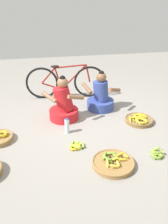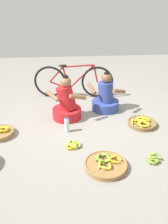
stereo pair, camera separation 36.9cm
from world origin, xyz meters
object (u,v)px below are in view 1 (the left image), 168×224
Objects in this scene: vendor_woman_front at (64,105)px; vendor_woman_behind at (101,97)px; bicycle_leaning at (66,82)px; loose_bananas_mid_right at (77,146)px; loose_bananas_mid_left at (157,154)px; banana_basket_back_center at (139,120)px; banana_basket_front_center at (113,163)px; water_bottle at (67,126)px.

vendor_woman_behind is at bearing 19.91° from vendor_woman_front.
loose_bananas_mid_right is (-0.10, -1.90, -0.33)m from bicycle_leaning.
loose_bananas_mid_right is 1.15m from loose_bananas_mid_left.
banana_basket_back_center is 1.32m from loose_bananas_mid_right.
vendor_woman_front is 1.66× the size of banana_basket_back_center.
loose_bananas_mid_left is at bearing -76.49° from vendor_woman_behind.
vendor_woman_behind is 1.73m from banana_basket_front_center.
loose_bananas_mid_right is (-1.21, -0.53, -0.02)m from banana_basket_back_center.
vendor_woman_behind is 3.18× the size of loose_bananas_mid_left.
water_bottle reaches higher than loose_bananas_mid_right.
banana_basket_front_center is (0.47, -1.43, -0.22)m from vendor_woman_front.
vendor_woman_front is 1.45× the size of banana_basket_front_center.
vendor_woman_behind is 1.58× the size of banana_basket_back_center.
banana_basket_back_center is at bearing 23.62° from loose_bananas_mid_right.
loose_bananas_mid_right is at bearing 158.51° from loose_bananas_mid_left.
vendor_woman_front is 3.24× the size of loose_bananas_mid_right.
water_bottle is at bearing -134.75° from vendor_woman_behind.
vendor_woman_front reaches higher than loose_bananas_mid_right.
loose_bananas_mid_right is at bearing -156.38° from banana_basket_back_center.
loose_bananas_mid_right is 0.97× the size of water_bottle.
loose_bananas_mid_left is at bearing -36.60° from water_bottle.
bicycle_leaning is (0.17, 0.97, 0.10)m from vendor_woman_front.
bicycle_leaning is 1.79m from banana_basket_back_center.
banana_basket_front_center is 0.67m from loose_bananas_mid_left.
banana_basket_front_center is at bearing -50.87° from loose_bananas_mid_right.
bicycle_leaning is 1.49m from water_bottle.
banana_basket_back_center is at bearing -17.38° from vendor_woman_front.
vendor_woman_behind is 0.91m from bicycle_leaning.
loose_bananas_mid_right is (0.07, -0.93, -0.23)m from vendor_woman_front.
water_bottle is (-0.48, 0.93, 0.08)m from banana_basket_front_center.
bicycle_leaning is at bearing 87.04° from loose_bananas_mid_right.
banana_basket_front_center reaches higher than loose_bananas_mid_left.
banana_basket_back_center is 0.96m from loose_bananas_mid_left.
vendor_woman_front is 0.80m from vendor_woman_behind.
loose_bananas_mid_left is 0.94× the size of water_bottle.
bicycle_leaning reaches higher than banana_basket_back_center.
banana_basket_back_center is 1.96× the size of loose_bananas_mid_right.
loose_bananas_mid_left is (0.67, 0.07, -0.01)m from banana_basket_front_center.
bicycle_leaning is 3.47× the size of banana_basket_back_center.
vendor_woman_behind reaches higher than bicycle_leaning.
vendor_woman_front is 1.36m from banana_basket_back_center.
vendor_woman_behind is at bearing 103.51° from loose_bananas_mid_left.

